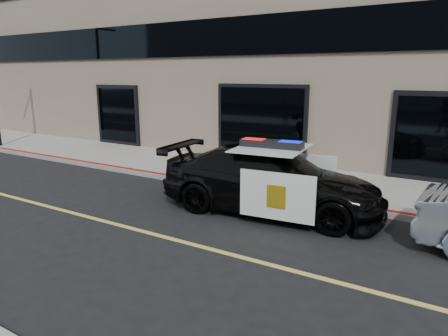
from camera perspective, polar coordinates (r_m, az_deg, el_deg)
The scene contains 5 objects.
ground at distance 8.41m, azimuth -9.90°, elevation -9.35°, with size 120.00×120.00×0.00m, color black.
sidewalk_n at distance 12.60m, azimuth 5.84°, elevation -1.19°, with size 60.00×3.50×0.15m, color gray.
building_n at distance 17.33m, azimuth 14.39°, elevation 22.16°, with size 60.00×7.00×12.00m, color #756856.
police_car at distance 9.49m, azimuth 6.69°, elevation -1.69°, with size 3.15×5.66×1.72m.
fire_hydrant at distance 11.73m, azimuth -0.03°, elevation -0.09°, with size 0.33×0.46×0.74m.
Camera 1 is at (5.16, -5.81, 3.20)m, focal length 32.00 mm.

